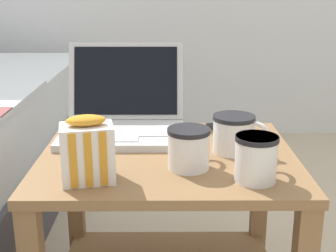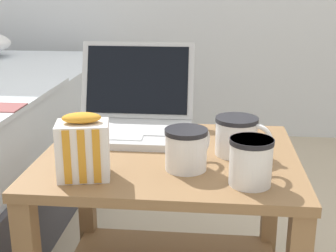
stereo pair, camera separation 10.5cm
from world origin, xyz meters
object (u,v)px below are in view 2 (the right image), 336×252
mug_front_left (237,134)px  cell_phone (237,133)px  laptop (132,115)px  mug_mid_center (252,159)px  snack_bag (83,148)px  mug_front_right (187,147)px

mug_front_left → cell_phone: size_ratio=0.83×
laptop → cell_phone: size_ratio=2.03×
mug_mid_center → snack_bag: 0.34m
cell_phone → mug_front_right: bearing=-115.3°
laptop → cell_phone: 0.29m
mug_front_right → snack_bag: (-0.21, -0.07, 0.01)m
laptop → mug_mid_center: (0.30, -0.32, 0.01)m
mug_mid_center → snack_bag: bearing=-179.9°
laptop → cell_phone: laptop is taller
laptop → snack_bag: (-0.05, -0.32, 0.02)m
mug_front_left → mug_mid_center: 0.17m
mug_front_right → snack_bag: snack_bag is taller
snack_bag → cell_phone: (0.33, 0.32, -0.06)m
snack_bag → cell_phone: snack_bag is taller
laptop → snack_bag: laptop is taller
laptop → mug_mid_center: laptop is taller
mug_front_left → mug_front_right: (-0.11, -0.10, 0.00)m
mug_front_right → mug_mid_center: 0.15m
mug_front_right → snack_bag: bearing=-161.8°
mug_front_right → cell_phone: mug_front_right is taller
laptop → cell_phone: bearing=-0.1°
snack_bag → cell_phone: size_ratio=0.88×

